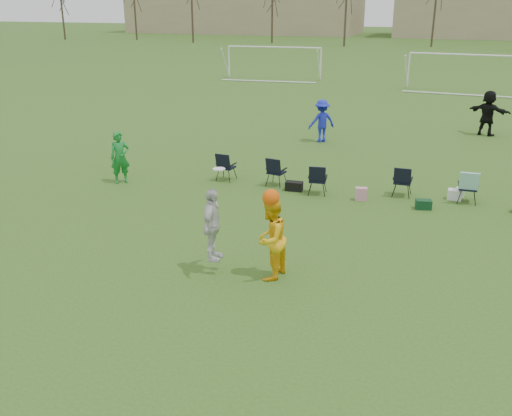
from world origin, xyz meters
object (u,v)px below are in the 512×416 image
at_px(goal_left, 274,53).
at_px(goal_mid, 465,62).
at_px(fielder_green_near, 120,157).
at_px(fielder_black, 488,113).
at_px(center_contest, 250,233).
at_px(fielder_blue, 322,121).

xyz_separation_m(goal_left, goal_mid, (14.00, -2.00, 0.00)).
bearing_deg(fielder_green_near, goal_left, 54.50).
relative_size(fielder_black, goal_mid, 0.27).
distance_m(fielder_black, center_contest, 17.69).
relative_size(fielder_green_near, fielder_blue, 0.96).
relative_size(center_contest, goal_left, 0.33).
xyz_separation_m(fielder_green_near, fielder_black, (11.87, 11.71, 0.14)).
bearing_deg(fielder_black, fielder_green_near, 69.25).
bearing_deg(goal_left, fielder_green_near, -88.36).
distance_m(goal_left, goal_mid, 14.14).
height_order(center_contest, goal_mid, goal_mid).
relative_size(fielder_green_near, fielder_black, 0.86).
height_order(goal_left, goal_mid, same).
bearing_deg(fielder_black, center_contest, 96.72).
xyz_separation_m(fielder_black, goal_mid, (-1.07, 13.82, 0.91)).
distance_m(fielder_green_near, center_contest, 8.22).
distance_m(fielder_black, goal_left, 21.87).
relative_size(fielder_blue, goal_mid, 0.25).
bearing_deg(center_contest, goal_mid, 81.89).
bearing_deg(fielder_black, fielder_blue, 53.21).
height_order(fielder_blue, fielder_black, fielder_black).
relative_size(fielder_green_near, center_contest, 0.71).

